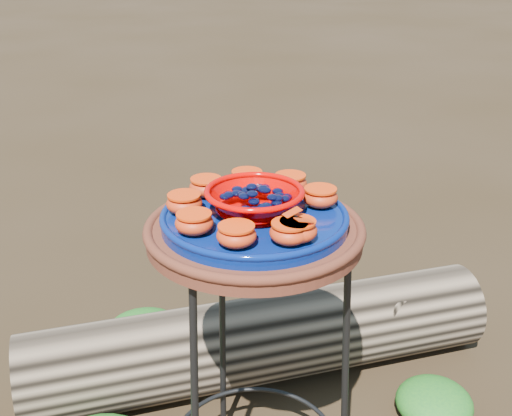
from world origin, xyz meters
name	(u,v)px	position (x,y,z in m)	size (l,w,h in m)	color
plant_stand	(255,377)	(0.00, 0.00, 0.35)	(0.44, 0.44, 0.70)	black
terracotta_saucer	(254,233)	(0.00, 0.00, 0.72)	(0.45, 0.45, 0.04)	#562316
cobalt_plate	(254,220)	(0.00, 0.00, 0.75)	(0.38, 0.38, 0.03)	#06175A
red_bowl	(254,202)	(0.00, 0.00, 0.79)	(0.19, 0.19, 0.05)	#D60200
glass_gems	(254,184)	(0.00, 0.00, 0.83)	(0.15, 0.15, 0.03)	black
orange_half_0	(298,231)	(0.03, -0.14, 0.78)	(0.07, 0.07, 0.04)	#AD090A
orange_half_1	(320,197)	(0.14, -0.02, 0.78)	(0.07, 0.07, 0.04)	#AD090A
orange_half_2	(290,183)	(0.12, 0.08, 0.78)	(0.07, 0.07, 0.04)	#AD090A
orange_half_3	(247,180)	(0.04, 0.14, 0.78)	(0.07, 0.07, 0.04)	#AD090A
orange_half_4	(206,187)	(-0.06, 0.13, 0.78)	(0.07, 0.07, 0.04)	#AD090A
orange_half_5	(184,204)	(-0.13, 0.07, 0.78)	(0.07, 0.07, 0.04)	#AD090A
orange_half_6	(194,223)	(-0.14, -0.03, 0.78)	(0.07, 0.07, 0.04)	#AD090A
orange_half_7	(236,236)	(-0.09, -0.12, 0.78)	(0.07, 0.07, 0.04)	#AD090A
orange_half_8	(289,233)	(0.01, -0.14, 0.78)	(0.07, 0.07, 0.04)	#AD090A
butterfly	(298,217)	(0.03, -0.14, 0.81)	(0.07, 0.05, 0.01)	red
driftwood_log	(261,339)	(0.20, 0.40, 0.13)	(1.43, 0.37, 0.27)	black
foliage_right	(434,402)	(0.58, 0.03, 0.06)	(0.22, 0.22, 0.11)	#18591D
foliage_back	(144,334)	(-0.11, 0.67, 0.07)	(0.28, 0.28, 0.14)	#18591D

